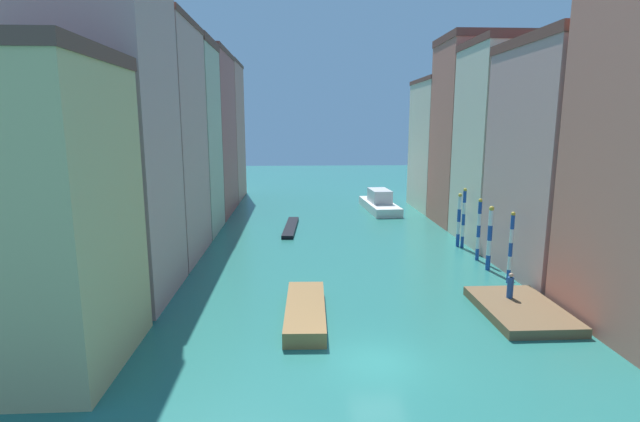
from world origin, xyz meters
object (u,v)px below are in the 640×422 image
at_px(mooring_pole_1, 490,238).
at_px(motorboat_0, 305,311).
at_px(person_on_dock, 510,286).
at_px(mooring_pole_2, 479,229).
at_px(mooring_pole_4, 459,219).
at_px(vaporetto_white, 379,203).
at_px(waterfront_dock, 520,310).
at_px(mooring_pole_0, 511,247).
at_px(mooring_pole_3, 464,218).
at_px(gondola_black, 291,227).

relative_size(mooring_pole_1, motorboat_0, 0.63).
bearing_deg(person_on_dock, motorboat_0, -174.68).
distance_m(mooring_pole_2, mooring_pole_4, 4.27).
bearing_deg(mooring_pole_4, vaporetto_white, 102.22).
bearing_deg(mooring_pole_1, mooring_pole_4, 89.45).
bearing_deg(person_on_dock, mooring_pole_2, 79.72).
xyz_separation_m(waterfront_dock, vaporetto_white, (-2.33, 32.76, 0.65)).
height_order(mooring_pole_2, mooring_pole_4, mooring_pole_2).
bearing_deg(waterfront_dock, mooring_pole_2, 81.38).
distance_m(person_on_dock, mooring_pole_0, 4.62).
height_order(mooring_pole_1, mooring_pole_3, mooring_pole_3).
bearing_deg(mooring_pole_2, mooring_pole_4, 91.40).
xyz_separation_m(mooring_pole_3, mooring_pole_4, (-0.26, 0.42, -0.25)).
bearing_deg(mooring_pole_0, motorboat_0, -159.49).
bearing_deg(mooring_pole_0, mooring_pole_2, 90.69).
bearing_deg(mooring_pole_3, mooring_pole_2, -92.31).
relative_size(mooring_pole_1, vaporetto_white, 0.45).
xyz_separation_m(mooring_pole_1, vaporetto_white, (-3.78, 24.57, -1.54)).
height_order(person_on_dock, mooring_pole_3, mooring_pole_3).
xyz_separation_m(person_on_dock, mooring_pole_3, (1.88, 13.38, 1.43)).
relative_size(person_on_dock, motorboat_0, 0.20).
distance_m(waterfront_dock, mooring_pole_0, 5.97).
height_order(mooring_pole_4, vaporetto_white, mooring_pole_4).
relative_size(mooring_pole_1, mooring_pole_2, 0.97).
distance_m(mooring_pole_1, vaporetto_white, 24.91).
bearing_deg(vaporetto_white, waterfront_dock, -85.94).
bearing_deg(vaporetto_white, mooring_pole_0, -81.69).
distance_m(mooring_pole_0, gondola_black, 23.06).
bearing_deg(waterfront_dock, mooring_pole_3, 83.04).
relative_size(vaporetto_white, motorboat_0, 1.40).
xyz_separation_m(mooring_pole_1, motorboat_0, (-13.65, -8.11, -2.04)).
distance_m(mooring_pole_1, motorboat_0, 16.01).
bearing_deg(vaporetto_white, gondola_black, -137.31).
bearing_deg(vaporetto_white, person_on_dock, -85.97).
bearing_deg(gondola_black, mooring_pole_4, -27.45).
relative_size(waterfront_dock, gondola_black, 0.72).
bearing_deg(motorboat_0, mooring_pole_3, 46.08).
bearing_deg(mooring_pole_0, mooring_pole_1, 94.60).
height_order(waterfront_dock, motorboat_0, motorboat_0).
height_order(mooring_pole_0, gondola_black, mooring_pole_0).
bearing_deg(gondola_black, waterfront_dock, -59.69).
bearing_deg(motorboat_0, gondola_black, 92.70).
bearing_deg(mooring_pole_1, person_on_dock, -102.57).
bearing_deg(mooring_pole_4, motorboat_0, -132.58).
distance_m(waterfront_dock, motorboat_0, 12.19).
height_order(mooring_pole_2, vaporetto_white, mooring_pole_2).
bearing_deg(waterfront_dock, mooring_pole_0, 72.21).
xyz_separation_m(person_on_dock, mooring_pole_2, (1.73, 9.53, 1.29)).
height_order(mooring_pole_0, mooring_pole_4, mooring_pole_0).
distance_m(mooring_pole_1, mooring_pole_2, 2.55).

